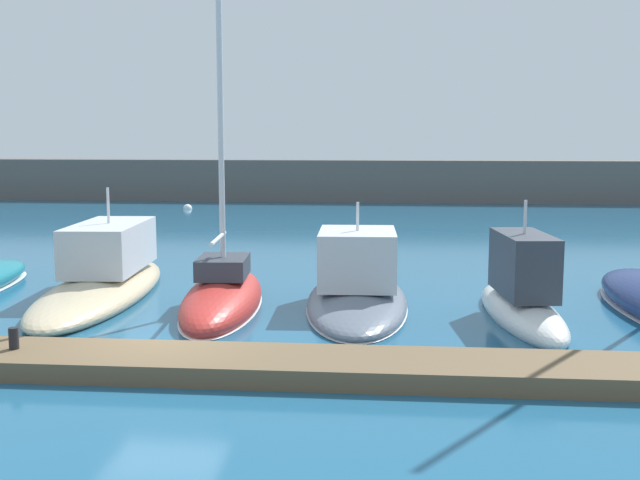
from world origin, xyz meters
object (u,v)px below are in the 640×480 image
at_px(mooring_buoy_white, 188,209).
at_px(sailboat_red_fourth, 223,295).
at_px(motorboat_sand_third, 104,276).
at_px(dock_bollard, 14,338).
at_px(motorboat_slate_fifth, 357,288).
at_px(motorboat_white_sixth, 522,295).

bearing_deg(mooring_buoy_white, sailboat_red_fourth, -73.34).
height_order(motorboat_sand_third, dock_bollard, motorboat_sand_third).
distance_m(motorboat_slate_fifth, motorboat_white_sixth, 4.48).
xyz_separation_m(sailboat_red_fourth, dock_bollard, (-3.01, -5.86, 0.27)).
bearing_deg(motorboat_sand_third, sailboat_red_fourth, -113.22).
relative_size(sailboat_red_fourth, dock_bollard, 32.18).
bearing_deg(dock_bollard, sailboat_red_fourth, 62.77).
bearing_deg(motorboat_white_sixth, dock_bollard, 109.67).
bearing_deg(motorboat_sand_third, motorboat_white_sixth, -103.51).
bearing_deg(sailboat_red_fourth, mooring_buoy_white, 12.49).
bearing_deg(dock_bollard, motorboat_white_sixth, 25.51).
height_order(motorboat_slate_fifth, dock_bollard, motorboat_slate_fifth).
bearing_deg(mooring_buoy_white, motorboat_sand_third, -80.38).
xyz_separation_m(motorboat_sand_third, motorboat_white_sixth, (11.74, -1.99, 0.08)).
xyz_separation_m(motorboat_slate_fifth, motorboat_white_sixth, (4.26, -1.36, 0.17)).
relative_size(motorboat_slate_fifth, mooring_buoy_white, 14.55).
bearing_deg(motorboat_white_sixth, motorboat_slate_fifth, 66.45).
height_order(motorboat_white_sixth, dock_bollard, motorboat_white_sixth).
height_order(motorboat_sand_third, motorboat_white_sixth, motorboat_sand_third).
height_order(motorboat_slate_fifth, mooring_buoy_white, motorboat_slate_fifth).
bearing_deg(mooring_buoy_white, motorboat_white_sixth, -60.28).
relative_size(motorboat_sand_third, motorboat_white_sixth, 1.55).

